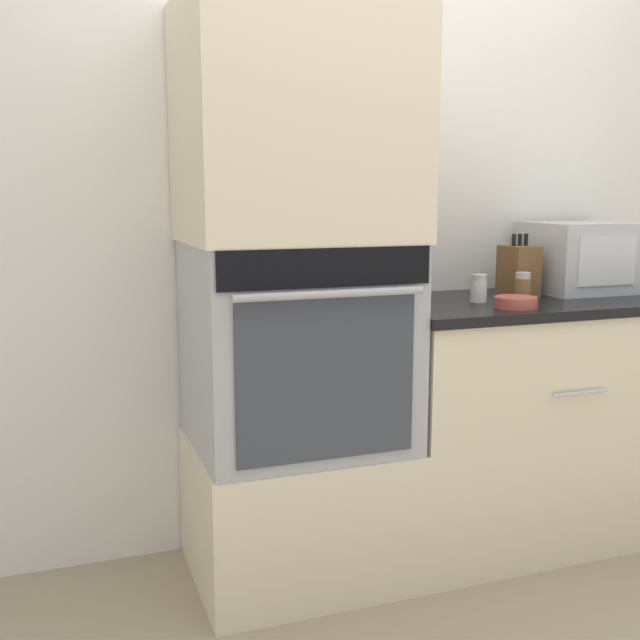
{
  "coord_description": "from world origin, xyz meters",
  "views": [
    {
      "loc": [
        -1.11,
        -2.02,
        1.3
      ],
      "look_at": [
        -0.3,
        0.21,
        0.9
      ],
      "focal_mm": 42.0,
      "sensor_mm": 36.0,
      "label": 1
    }
  ],
  "objects_px": {
    "wall_oven": "(296,344)",
    "microwave": "(582,257)",
    "condiment_jar_mid": "(479,289)",
    "condiment_jar_near": "(523,286)",
    "knife_block": "(519,270)",
    "bowl": "(516,302)"
  },
  "relations": [
    {
      "from": "microwave",
      "to": "knife_block",
      "type": "height_order",
      "value": "microwave"
    },
    {
      "from": "condiment_jar_mid",
      "to": "microwave",
      "type": "bearing_deg",
      "value": 12.28
    },
    {
      "from": "bowl",
      "to": "condiment_jar_mid",
      "type": "distance_m",
      "value": 0.18
    },
    {
      "from": "knife_block",
      "to": "bowl",
      "type": "bearing_deg",
      "value": -125.72
    },
    {
      "from": "condiment_jar_mid",
      "to": "wall_oven",
      "type": "bearing_deg",
      "value": 178.76
    },
    {
      "from": "wall_oven",
      "to": "microwave",
      "type": "relative_size",
      "value": 1.65
    },
    {
      "from": "wall_oven",
      "to": "condiment_jar_near",
      "type": "distance_m",
      "value": 0.88
    },
    {
      "from": "condiment_jar_near",
      "to": "condiment_jar_mid",
      "type": "xyz_separation_m",
      "value": [
        -0.18,
        0.01,
        -0.0
      ]
    },
    {
      "from": "microwave",
      "to": "bowl",
      "type": "xyz_separation_m",
      "value": [
        -0.5,
        -0.29,
        -0.12
      ]
    },
    {
      "from": "knife_block",
      "to": "condiment_jar_mid",
      "type": "xyz_separation_m",
      "value": [
        -0.23,
        -0.1,
        -0.05
      ]
    },
    {
      "from": "knife_block",
      "to": "condiment_jar_mid",
      "type": "bearing_deg",
      "value": -156.86
    },
    {
      "from": "condiment_jar_near",
      "to": "wall_oven",
      "type": "bearing_deg",
      "value": 178.36
    },
    {
      "from": "wall_oven",
      "to": "condiment_jar_mid",
      "type": "distance_m",
      "value": 0.7
    },
    {
      "from": "microwave",
      "to": "bowl",
      "type": "bearing_deg",
      "value": -150.2
    },
    {
      "from": "microwave",
      "to": "condiment_jar_near",
      "type": "distance_m",
      "value": 0.39
    },
    {
      "from": "microwave",
      "to": "condiment_jar_near",
      "type": "xyz_separation_m",
      "value": [
        -0.36,
        -0.13,
        -0.09
      ]
    },
    {
      "from": "wall_oven",
      "to": "knife_block",
      "type": "height_order",
      "value": "knife_block"
    },
    {
      "from": "wall_oven",
      "to": "condiment_jar_near",
      "type": "xyz_separation_m",
      "value": [
        0.86,
        -0.02,
        0.16
      ]
    },
    {
      "from": "knife_block",
      "to": "condiment_jar_near",
      "type": "height_order",
      "value": "knife_block"
    },
    {
      "from": "wall_oven",
      "to": "knife_block",
      "type": "xyz_separation_m",
      "value": [
        0.92,
        0.09,
        0.21
      ]
    },
    {
      "from": "microwave",
      "to": "knife_block",
      "type": "bearing_deg",
      "value": -176.78
    },
    {
      "from": "microwave",
      "to": "condiment_jar_mid",
      "type": "xyz_separation_m",
      "value": [
        -0.54,
        -0.12,
        -0.09
      ]
    }
  ]
}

